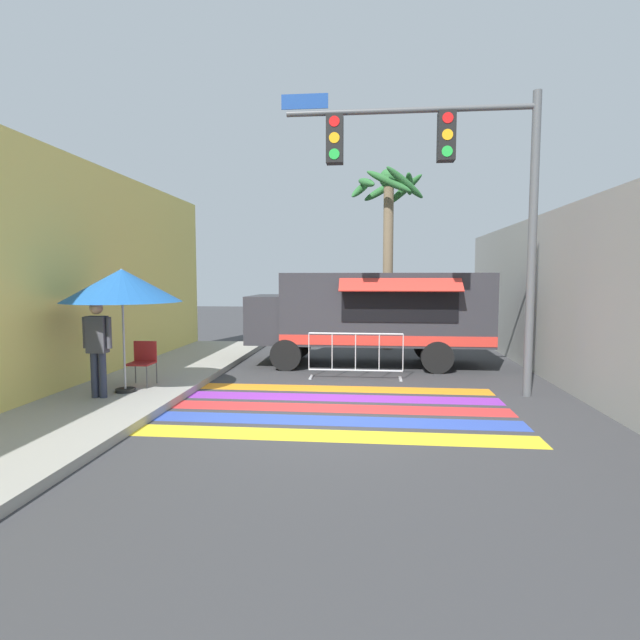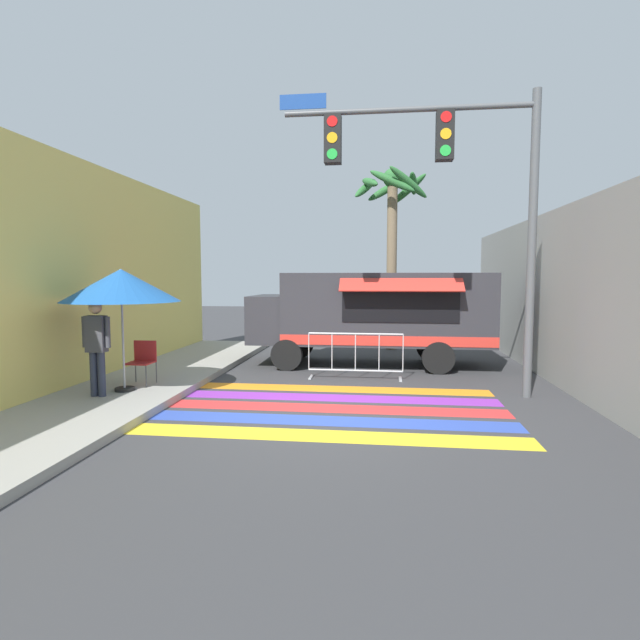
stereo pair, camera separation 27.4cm
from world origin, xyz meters
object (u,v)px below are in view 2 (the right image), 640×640
Objects in this scene: vendor_person at (97,342)px; palm_tree at (391,216)px; patio_umbrella at (121,286)px; folding_chair at (143,358)px; traffic_signal_pole at (445,175)px; food_truck at (368,311)px; barricade_front at (355,356)px.

palm_tree is (5.33, 7.60, 3.06)m from vendor_person.
folding_chair is (0.05, 0.64, -1.47)m from patio_umbrella.
traffic_signal_pole reaches higher than folding_chair.
food_truck is 6.59m from vendor_person.
barricade_front is at bearing 28.73° from patio_umbrella.
patio_umbrella is (-4.47, -4.12, 0.70)m from food_truck.
folding_chair is at bearing 78.07° from vendor_person.
barricade_front is (4.19, 1.68, -0.14)m from folding_chair.
folding_chair is 0.50× the size of vendor_person.
folding_chair is at bearing -176.77° from traffic_signal_pole.
traffic_signal_pole reaches higher than palm_tree.
folding_chair is 0.15× the size of palm_tree.
palm_tree is at bearing 34.62° from folding_chair.
vendor_person is at bearing -135.74° from food_truck.
food_truck is 3.53× the size of vendor_person.
folding_chair is at bearing -127.86° from palm_tree.
folding_chair is at bearing -141.84° from food_truck.
vendor_person is 5.32m from barricade_front.
food_truck is 4.13m from palm_tree.
palm_tree reaches higher than barricade_front.
palm_tree is at bearing 78.47° from food_truck.
traffic_signal_pole reaches higher than barricade_front.
palm_tree is at bearing 54.49° from patio_umbrella.
palm_tree is (5.08, 7.12, 2.06)m from patio_umbrella.
traffic_signal_pole is 2.70× the size of barricade_front.
traffic_signal_pole reaches higher than food_truck.
patio_umbrella is (-5.97, -0.98, -2.06)m from traffic_signal_pole.
patio_umbrella is at bearing -170.68° from traffic_signal_pole.
vendor_person is at bearing -122.13° from folding_chair.
palm_tree is (-0.88, 6.15, -0.00)m from traffic_signal_pole.
food_truck reaches higher than folding_chair.
traffic_signal_pole is 3.36× the size of vendor_person.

